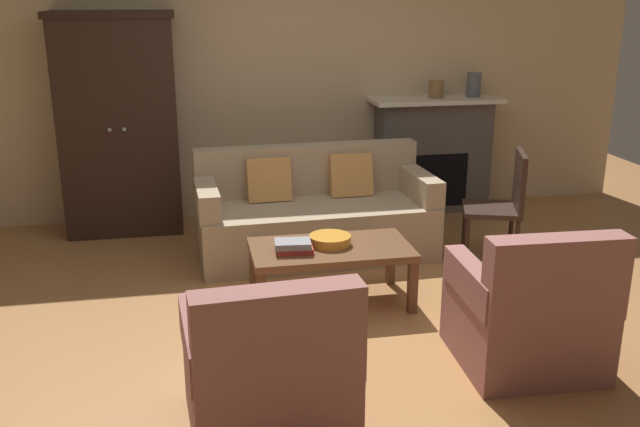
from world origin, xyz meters
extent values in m
plane|color=#B27A47|center=(0.00, 0.00, 0.00)|extent=(9.60, 9.60, 0.00)
cube|color=beige|center=(0.00, 2.55, 1.40)|extent=(7.20, 0.10, 2.80)
cube|color=#4C4947|center=(1.55, 2.30, 0.54)|extent=(1.10, 0.36, 1.08)
cube|color=black|center=(1.55, 2.12, 0.34)|extent=(0.60, 0.01, 0.52)
cube|color=white|center=(1.55, 2.28, 1.10)|extent=(1.26, 0.48, 0.04)
cube|color=black|center=(-1.40, 2.22, 0.94)|extent=(1.00, 0.52, 1.88)
cube|color=black|center=(-1.40, 2.22, 1.91)|extent=(1.06, 0.55, 0.06)
sphere|color=#ADAFB5|center=(-1.46, 1.95, 0.98)|extent=(0.04, 0.04, 0.04)
sphere|color=#ADAFB5|center=(-1.34, 1.95, 0.98)|extent=(0.04, 0.04, 0.04)
cube|color=tan|center=(0.18, 1.24, 0.22)|extent=(1.93, 0.91, 0.44)
cube|color=tan|center=(0.17, 1.58, 0.65)|extent=(1.91, 0.25, 0.42)
cube|color=tan|center=(-0.70, 1.20, 0.55)|extent=(0.19, 0.80, 0.22)
cube|color=tan|center=(1.06, 1.27, 0.55)|extent=(0.19, 0.80, 0.22)
cube|color=tan|center=(-0.18, 1.42, 0.61)|extent=(0.37, 0.20, 0.37)
cube|color=tan|center=(0.52, 1.45, 0.61)|extent=(0.37, 0.20, 0.37)
cube|color=brown|center=(0.10, 0.27, 0.39)|extent=(1.10, 0.60, 0.05)
cube|color=brown|center=(-0.41, 0.01, 0.18)|extent=(0.06, 0.06, 0.37)
cube|color=brown|center=(0.61, 0.01, 0.18)|extent=(0.06, 0.06, 0.37)
cube|color=brown|center=(-0.41, 0.53, 0.18)|extent=(0.06, 0.06, 0.37)
cube|color=brown|center=(0.61, 0.53, 0.18)|extent=(0.06, 0.06, 0.37)
cylinder|color=orange|center=(0.10, 0.31, 0.45)|extent=(0.29, 0.29, 0.07)
cube|color=#B73833|center=(-0.16, 0.22, 0.44)|extent=(0.25, 0.19, 0.04)
cube|color=gray|center=(-0.17, 0.21, 0.48)|extent=(0.26, 0.19, 0.04)
cylinder|color=olive|center=(1.55, 2.28, 1.20)|extent=(0.14, 0.14, 0.16)
cylinder|color=#565B66|center=(1.93, 2.28, 1.24)|extent=(0.14, 0.14, 0.23)
cube|color=#935B56|center=(-0.51, -1.13, 0.21)|extent=(0.81, 0.81, 0.42)
cube|color=#935B56|center=(-0.49, -1.44, 0.65)|extent=(0.77, 0.21, 0.46)
cube|color=#935B56|center=(-0.18, -1.11, 0.52)|extent=(0.16, 0.71, 0.20)
cube|color=#935B56|center=(-0.84, -1.15, 0.52)|extent=(0.16, 0.71, 0.20)
cube|color=#935B56|center=(1.04, -0.75, 0.21)|extent=(0.79, 0.79, 0.42)
cube|color=#935B56|center=(1.03, -1.06, 0.65)|extent=(0.77, 0.19, 0.46)
cube|color=#935B56|center=(1.37, -0.76, 0.52)|extent=(0.15, 0.70, 0.20)
cube|color=#935B56|center=(0.71, -0.73, 0.52)|extent=(0.15, 0.70, 0.20)
cube|color=black|center=(1.53, 0.84, 0.43)|extent=(0.56, 0.56, 0.04)
cylinder|color=black|center=(1.41, 1.08, 0.21)|extent=(0.04, 0.04, 0.41)
cylinder|color=black|center=(1.29, 0.73, 0.21)|extent=(0.04, 0.04, 0.41)
cylinder|color=black|center=(1.77, 0.96, 0.21)|extent=(0.04, 0.04, 0.41)
cylinder|color=black|center=(1.65, 0.60, 0.21)|extent=(0.04, 0.04, 0.41)
cube|color=black|center=(1.72, 0.78, 0.68)|extent=(0.18, 0.43, 0.45)
camera|label=1|loc=(-0.84, -4.19, 2.08)|focal=39.71mm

